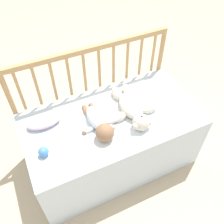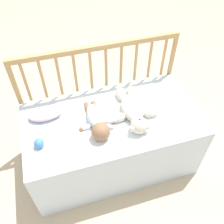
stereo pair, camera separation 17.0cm
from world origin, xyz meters
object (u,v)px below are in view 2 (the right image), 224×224
(baby, at_px, (97,122))
(small_pillow, at_px, (45,114))
(toy_ball, at_px, (39,143))
(teddy_bear, at_px, (133,110))

(baby, relative_size, small_pillow, 1.64)
(toy_ball, bearing_deg, small_pillow, 75.07)
(teddy_bear, height_order, toy_ball, teddy_bear)
(baby, distance_m, toy_ball, 0.39)
(teddy_bear, distance_m, toy_ball, 0.66)
(baby, distance_m, small_pillow, 0.38)
(toy_ball, height_order, small_pillow, toy_ball)
(baby, height_order, small_pillow, baby)
(toy_ball, distance_m, small_pillow, 0.25)
(baby, xyz_separation_m, toy_ball, (-0.39, -0.05, -0.02))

